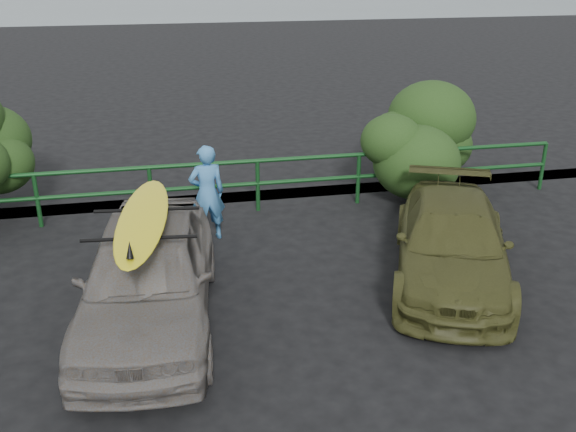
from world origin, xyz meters
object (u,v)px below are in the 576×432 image
at_px(man, 207,193).
at_px(surfboard, 143,219).
at_px(sedan, 148,275).
at_px(olive_vehicle, 451,243).
at_px(guardrail, 205,189).

distance_m(man, surfboard, 2.87).
xyz_separation_m(sedan, olive_vehicle, (4.47, 0.41, -0.13)).
relative_size(guardrail, man, 8.33).
height_order(olive_vehicle, surfboard, surfboard).
xyz_separation_m(sedan, man, (1.00, 2.60, 0.12)).
xyz_separation_m(guardrail, surfboard, (-1.04, -3.71, 1.00)).
bearing_deg(man, surfboard, 60.66).
relative_size(guardrail, surfboard, 4.81).
bearing_deg(surfboard, sedan, -174.22).
height_order(man, surfboard, man).
relative_size(man, surfboard, 0.58).
height_order(sedan, man, man).
relative_size(olive_vehicle, surfboard, 1.40).
bearing_deg(sedan, man, 74.82).
bearing_deg(olive_vehicle, surfboard, -152.57).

